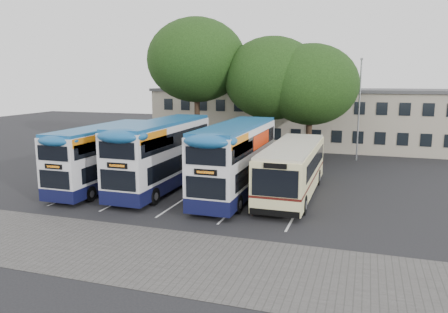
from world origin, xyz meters
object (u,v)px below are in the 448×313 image
Objects in this scene: lamp_post at (359,104)px; bus_dd_mid at (162,152)px; tree_right at (311,85)px; bus_single at (293,166)px; bus_dd_left at (104,154)px; bus_dd_right at (236,156)px; tree_left at (197,60)px; tree_mid at (272,78)px.

lamp_post reaches higher than bus_dd_mid.
tree_right is 0.93× the size of bus_dd_mid.
bus_single is at bearing 7.12° from bus_dd_mid.
bus_dd_left is (-11.97, -13.23, -4.48)m from tree_right.
bus_single is at bearing -104.71° from lamp_post.
bus_dd_right is (-2.92, -12.40, -4.28)m from tree_right.
tree_left reaches higher than bus_single.
tree_left is at bearing -178.23° from tree_right.
tree_left is 14.60m from bus_dd_left.
tree_mid is 1.09× the size of bus_dd_left.
tree_right reaches higher than bus_dd_mid.
tree_right is 15.37m from bus_dd_mid.
lamp_post is at bearing 10.45° from tree_left.
lamp_post is at bearing 50.47° from bus_dd_mid.
bus_single is (-3.58, -13.62, -3.22)m from lamp_post.
bus_dd_left is at bearing -122.51° from tree_mid.
bus_dd_right is (7.42, -12.08, -6.43)m from tree_left.
lamp_post is 16.50m from bus_dd_right.
bus_dd_right is at bearing -87.87° from tree_mid.
tree_mid is at bearing 175.96° from tree_right.
bus_dd_right is at bearing -58.46° from tree_left.
tree_mid is 1.07× the size of tree_right.
tree_left is at bearing 82.78° from bus_dd_left.
bus_dd_mid is 5.16m from bus_dd_right.
bus_dd_right is (-6.96, -14.74, -2.58)m from lamp_post.
tree_mid is (-7.43, -2.09, 2.22)m from lamp_post.
bus_single is at bearing 8.85° from bus_dd_left.
bus_dd_left is 0.92× the size of bus_dd_mid.
bus_dd_left is (-8.58, -13.47, -4.99)m from tree_mid.
bus_dd_mid is (-4.69, -12.60, -4.78)m from tree_mid.
tree_left is at bearing -175.39° from tree_mid.
tree_mid is 3.44m from tree_right.
tree_left is 1.25× the size of tree_right.
bus_dd_mid is (2.26, -12.04, -6.42)m from tree_left.
bus_dd_right is 0.99× the size of bus_single.
tree_mid reaches higher than bus_dd_left.
bus_dd_left is 3.99m from bus_dd_mid.
bus_dd_mid is at bearing 12.60° from bus_dd_left.
bus_dd_right reaches higher than bus_dd_left.
tree_right is 0.93× the size of bus_single.
bus_dd_mid is at bearing -79.39° from tree_left.
bus_dd_right is at bearing -115.29° from lamp_post.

